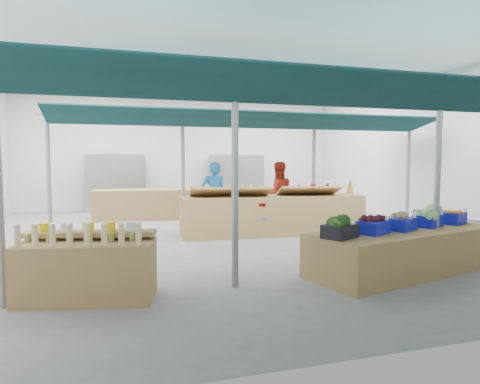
% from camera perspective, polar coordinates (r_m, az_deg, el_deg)
% --- Properties ---
extents(floor, '(13.00, 13.00, 0.00)m').
position_cam_1_polar(floor, '(10.34, -1.57, -5.89)').
color(floor, slate).
rests_on(floor, ground).
extents(hall, '(13.00, 13.00, 13.00)m').
position_cam_1_polar(hall, '(11.60, -3.51, 8.32)').
color(hall, silver).
rests_on(hall, ground).
extents(pole_grid, '(10.00, 4.60, 3.00)m').
position_cam_1_polar(pole_grid, '(8.77, 6.21, 4.16)').
color(pole_grid, gray).
rests_on(pole_grid, floor).
extents(awnings, '(9.50, 7.08, 0.30)m').
position_cam_1_polar(awnings, '(8.82, 6.26, 10.46)').
color(awnings, '#0B2F2F').
rests_on(awnings, pole_grid).
extents(back_shelving_left, '(2.00, 0.50, 2.00)m').
position_cam_1_polar(back_shelving_left, '(15.84, -16.23, 1.12)').
color(back_shelving_left, '#B23F33').
rests_on(back_shelving_left, floor).
extents(back_shelving_right, '(2.00, 0.50, 2.00)m').
position_cam_1_polar(back_shelving_right, '(16.52, -0.42, 1.41)').
color(back_shelving_right, '#B23F33').
rests_on(back_shelving_right, floor).
extents(bottle_shelf, '(1.85, 1.38, 1.04)m').
position_cam_1_polar(bottle_shelf, '(6.03, -19.63, -9.44)').
color(bottle_shelf, olive).
rests_on(bottle_shelf, floor).
extents(veg_counter, '(3.77, 2.04, 0.70)m').
position_cam_1_polar(veg_counter, '(7.62, 21.49, -7.21)').
color(veg_counter, olive).
rests_on(veg_counter, floor).
extents(fruit_counter, '(4.52, 1.42, 0.95)m').
position_cam_1_polar(fruit_counter, '(10.54, 4.30, -3.09)').
color(fruit_counter, olive).
rests_on(fruit_counter, floor).
extents(far_counter, '(5.19, 1.56, 0.92)m').
position_cam_1_polar(far_counter, '(13.61, -8.23, -1.53)').
color(far_counter, olive).
rests_on(far_counter, floor).
extents(crate_stack, '(0.57, 0.42, 0.65)m').
position_cam_1_polar(crate_stack, '(9.51, 27.38, -5.30)').
color(crate_stack, '#1017AD').
rests_on(crate_stack, floor).
extents(vendor_left, '(0.68, 0.48, 1.78)m').
position_cam_1_polar(vendor_left, '(11.18, -3.49, -0.53)').
color(vendor_left, '#1A64AB').
rests_on(vendor_left, floor).
extents(vendor_right, '(0.92, 0.74, 1.78)m').
position_cam_1_polar(vendor_right, '(11.73, 5.09, -0.31)').
color(vendor_right, maroon).
rests_on(vendor_right, floor).
extents(crate_broccoli, '(0.61, 0.55, 0.35)m').
position_cam_1_polar(crate_broccoli, '(6.38, 13.16, -4.58)').
color(crate_broccoli, black).
rests_on(crate_broccoli, veg_counter).
extents(crate_beets, '(0.61, 0.55, 0.29)m').
position_cam_1_polar(crate_beets, '(6.89, 17.32, -4.23)').
color(crate_beets, '#1017AD').
rests_on(crate_beets, veg_counter).
extents(crate_celeriac, '(0.61, 0.55, 0.31)m').
position_cam_1_polar(crate_celeriac, '(7.38, 20.65, -3.66)').
color(crate_celeriac, '#1017AD').
rests_on(crate_celeriac, veg_counter).
extents(crate_cabbage, '(0.61, 0.55, 0.35)m').
position_cam_1_polar(crate_cabbage, '(7.94, 23.77, -3.11)').
color(crate_cabbage, '#1017AD').
rests_on(crate_cabbage, veg_counter).
extents(crate_carrots, '(0.61, 0.55, 0.29)m').
position_cam_1_polar(crate_carrots, '(8.52, 26.45, -3.03)').
color(crate_carrots, '#1017AD').
rests_on(crate_carrots, veg_counter).
extents(sparrow, '(0.12, 0.09, 0.11)m').
position_cam_1_polar(sparrow, '(6.17, 12.90, -4.04)').
color(sparrow, brown).
rests_on(sparrow, crate_broccoli).
extents(pole_ribbon, '(0.12, 0.12, 0.28)m').
position_cam_1_polar(pole_ribbon, '(6.94, 2.98, -1.91)').
color(pole_ribbon, '#B30B0E').
rests_on(pole_ribbon, pole_grid).
extents(apple_heap_yellow, '(1.99, 1.00, 0.27)m').
position_cam_1_polar(apple_heap_yellow, '(10.12, -1.27, 0.28)').
color(apple_heap_yellow, '#997247').
rests_on(apple_heap_yellow, fruit_counter).
extents(apple_heap_red, '(1.59, 0.93, 0.27)m').
position_cam_1_polar(apple_heap_red, '(10.67, 9.12, 0.43)').
color(apple_heap_red, '#997247').
rests_on(apple_heap_red, fruit_counter).
extents(pineapple, '(0.14, 0.14, 0.39)m').
position_cam_1_polar(pineapple, '(11.12, 14.47, 0.58)').
color(pineapple, '#8C6019').
rests_on(pineapple, fruit_counter).
extents(crate_extra, '(0.57, 0.45, 0.32)m').
position_cam_1_polar(crate_extra, '(8.76, 23.98, -2.52)').
color(crate_extra, '#1017AD').
rests_on(crate_extra, veg_counter).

